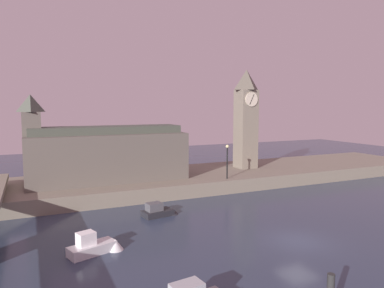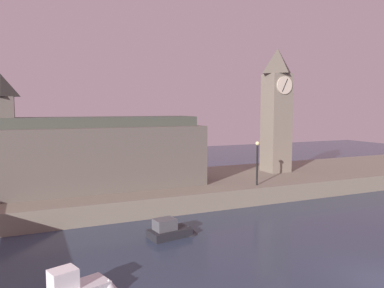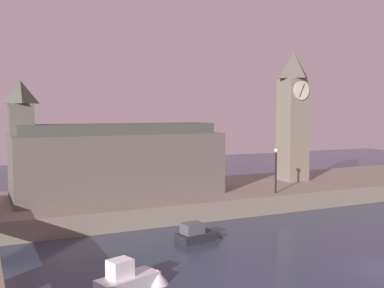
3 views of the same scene
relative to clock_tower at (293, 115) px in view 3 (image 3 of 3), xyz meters
name	(u,v)px [view 3 (image 3 of 3)]	position (x,y,z in m)	size (l,w,h in m)	color
far_embankment	(219,195)	(-8.70, -0.48, -7.36)	(70.00, 12.00, 1.50)	slate
clock_tower	(293,115)	(0.00, 0.00, 0.00)	(2.62, 2.65, 12.78)	slate
parliament_hall	(114,160)	(-18.49, -0.43, -3.71)	(16.86, 6.21, 9.28)	#5B544C
streetlamp	(276,165)	(-5.81, -5.31, -4.22)	(0.36, 0.36, 3.82)	black
boat_barge_dark	(201,234)	(-15.56, -10.63, -7.71)	(3.47, 1.86, 1.25)	#232328
boat_ferry_white	(133,279)	(-22.13, -16.58, -7.64)	(3.86, 2.12, 1.52)	silver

